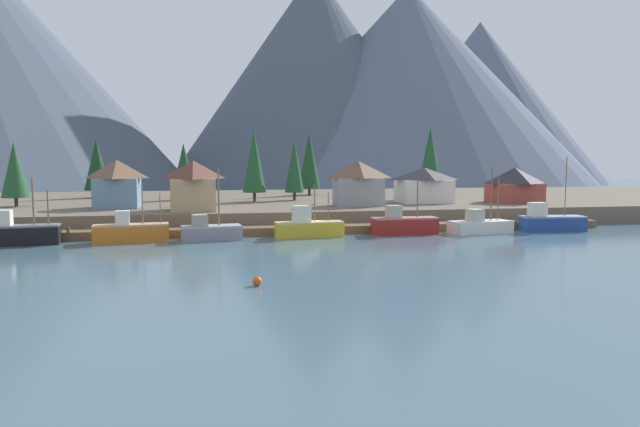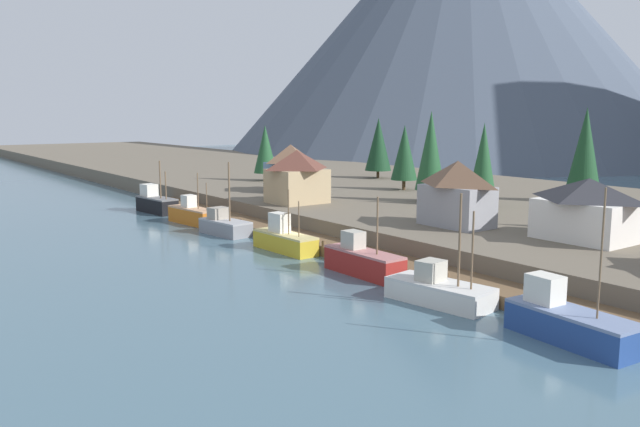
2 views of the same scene
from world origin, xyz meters
The scene contains 26 objects.
ground_plane centered at (0.00, 20.00, -0.50)m, with size 400.00×400.00×1.00m, color #476675.
dock centered at (0.00, 1.99, 0.50)m, with size 80.00×4.00×1.60m.
shoreline_bank centered at (0.00, 32.00, 1.25)m, with size 400.00×56.00×2.50m, color #665B4C.
mountain_central_peak centered at (27.40, 143.19, 39.71)m, with size 110.62×110.62×79.42m, color #475160.
mountain_east_peak centered at (61.70, 137.34, 36.75)m, with size 135.61×135.61×73.49m, color slate.
mountain_far_ridge centered at (98.74, 153.46, 32.93)m, with size 101.11×101.11×65.86m, color slate.
fishing_boat_black centered at (-32.51, -1.84, 1.37)m, with size 7.74×3.35×7.35m.
fishing_boat_orange centered at (-20.92, -1.74, 1.17)m, with size 8.39×3.22×6.53m.
fishing_boat_grey centered at (-12.06, -1.98, 1.07)m, with size 7.07×3.61×8.38m.
fishing_boat_yellow centered at (-0.41, -1.45, 1.19)m, with size 8.27×2.65×6.34m.
fishing_boat_red centered at (11.73, -1.32, 1.23)m, with size 8.19×2.41×6.97m.
fishing_boat_white centered at (21.51, -2.33, 0.98)m, with size 8.24×4.29×8.27m.
fishing_boat_blue centered at (31.76, -1.88, 1.21)m, with size 8.40×3.51×9.64m.
house_blue centered at (-24.87, 15.78, 5.99)m, with size 6.25×5.98×6.81m.
house_grey centered at (9.61, 12.73, 5.88)m, with size 7.29×4.51×6.61m.
house_red centered at (35.70, 14.15, 5.35)m, with size 7.60×6.58×5.56m.
house_white centered at (21.43, 16.73, 5.35)m, with size 8.36×6.51×5.57m.
house_tan centered at (-14.14, 9.54, 5.93)m, with size 6.06×6.79×6.71m.
conifer_near_left centered at (1.98, 25.84, 8.25)m, with size 3.27×3.27×10.20m.
conifer_near_right centered at (-4.89, 23.87, 9.06)m, with size 3.79×3.79×11.61m.
conifer_mid_left centered at (-16.25, 30.20, 8.05)m, with size 3.90×3.90×9.61m.
conifer_mid_right centered at (-39.67, 20.60, 7.82)m, with size 3.91×3.91×9.33m.
conifer_back_left centered at (6.93, 39.48, 9.19)m, with size 4.31×4.31×12.06m.
conifer_back_right centered at (-31.73, 38.77, 8.42)m, with size 4.59×4.59×10.49m.
conifer_centre centered at (26.84, 27.76, 9.68)m, with size 4.26×4.26×12.62m.
channel_buoy centered at (-8.72, -27.03, 0.35)m, with size 0.70×0.70×0.70m, color #E04C19.
Camera 1 is at (-12.05, -68.17, 9.27)m, focal length 31.71 mm.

